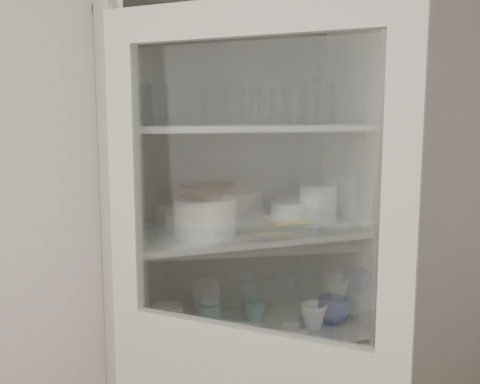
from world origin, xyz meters
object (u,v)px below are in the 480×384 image
object	(u,v)px
goblet_0	(126,101)
plate_stack_back	(191,219)
plate_stack_front	(205,226)
pantry_cabinet	(235,304)
cream_bowl	(205,208)
goblet_1	(226,103)
teal_jar	(209,314)
measuring_cups	(223,336)
yellow_trivet	(288,219)
white_canister	(169,322)
terracotta_bowl	(205,191)
mug_blue	(333,310)
mug_white	(314,316)
white_ramekin	(289,210)
glass_platter	(288,223)
mug_teal	(254,311)
grey_bowl_stack	(318,204)
goblet_3	(290,103)
goblet_2	(230,100)

from	to	relation	value
goblet_0	plate_stack_back	bearing A→B (deg)	11.35
goblet_0	plate_stack_front	xyz separation A→B (m)	(0.25, -0.13, -0.45)
goblet_0	plate_stack_front	bearing A→B (deg)	-27.16
pantry_cabinet	cream_bowl	bearing A→B (deg)	-142.21
goblet_1	teal_jar	size ratio (longest dim) A/B	1.49
plate_stack_back	measuring_cups	world-z (taller)	plate_stack_back
plate_stack_front	cream_bowl	xyz separation A→B (m)	(0.00, 0.00, 0.07)
yellow_trivet	goblet_0	bearing A→B (deg)	174.96
white_canister	yellow_trivet	bearing A→B (deg)	1.78
cream_bowl	yellow_trivet	distance (m)	0.39
plate_stack_back	yellow_trivet	bearing A→B (deg)	-15.59
cream_bowl	terracotta_bowl	world-z (taller)	terracotta_bowl
mug_blue	terracotta_bowl	bearing A→B (deg)	159.19
white_canister	terracotta_bowl	bearing A→B (deg)	-24.45
plate_stack_front	white_canister	world-z (taller)	plate_stack_front
mug_white	white_ramekin	bearing A→B (deg)	131.79
glass_platter	mug_teal	xyz separation A→B (m)	(-0.13, 0.03, -0.37)
grey_bowl_stack	mug_blue	distance (m)	0.43
yellow_trivet	teal_jar	distance (m)	0.49
goblet_3	mug_teal	bearing A→B (deg)	-163.73
pantry_cabinet	teal_jar	world-z (taller)	pantry_cabinet
goblet_3	white_canister	world-z (taller)	goblet_3
pantry_cabinet	goblet_0	size ratio (longest dim) A/B	12.31
cream_bowl	plate_stack_front	bearing A→B (deg)	0.00
glass_platter	plate_stack_front	bearing A→B (deg)	-168.74
goblet_2	plate_stack_front	world-z (taller)	goblet_2
goblet_0	white_canister	size ratio (longest dim) A/B	1.29
cream_bowl	measuring_cups	world-z (taller)	cream_bowl
white_ramekin	measuring_cups	xyz separation A→B (m)	(-0.32, -0.11, -0.44)
goblet_1	plate_stack_back	size ratio (longest dim) A/B	0.78
goblet_2	yellow_trivet	distance (m)	0.52
yellow_trivet	cream_bowl	bearing A→B (deg)	-168.74
goblet_1	plate_stack_front	bearing A→B (deg)	-131.78
goblet_0	goblet_3	world-z (taller)	goblet_0
plate_stack_back	grey_bowl_stack	world-z (taller)	grey_bowl_stack
pantry_cabinet	yellow_trivet	world-z (taller)	pantry_cabinet
yellow_trivet	white_ramekin	distance (m)	0.04
goblet_1	yellow_trivet	distance (m)	0.52
white_ramekin	measuring_cups	bearing A→B (deg)	-161.25
plate_stack_front	glass_platter	bearing A→B (deg)	11.26
goblet_2	mug_blue	world-z (taller)	goblet_2
goblet_2	terracotta_bowl	distance (m)	0.40
goblet_1	yellow_trivet	xyz separation A→B (m)	(0.24, -0.08, -0.46)
measuring_cups	teal_jar	bearing A→B (deg)	92.14
white_ramekin	white_canister	world-z (taller)	white_ramekin
goblet_1	mug_blue	size ratio (longest dim) A/B	1.20
plate_stack_front	white_canister	distance (m)	0.40
terracotta_bowl	goblet_3	bearing A→B (deg)	20.81
cream_bowl	pantry_cabinet	bearing A→B (deg)	37.79
goblet_0	mug_teal	bearing A→B (deg)	-2.69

